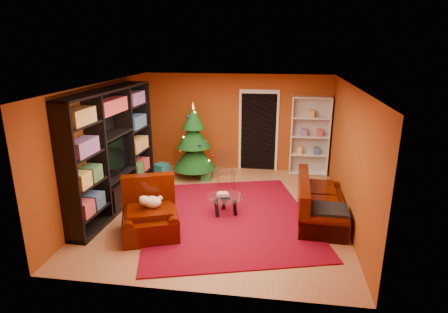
# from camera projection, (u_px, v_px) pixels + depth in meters

# --- Properties ---
(floor) EXTENTS (5.00, 5.50, 0.05)m
(floor) POSITION_uv_depth(u_px,v_px,m) (221.00, 210.00, 7.91)
(floor) COLOR #A5673D
(floor) RESTS_ON ground
(ceiling) EXTENTS (5.00, 5.50, 0.05)m
(ceiling) POSITION_uv_depth(u_px,v_px,m) (221.00, 84.00, 7.13)
(ceiling) COLOR silver
(ceiling) RESTS_ON wall_back
(wall_back) EXTENTS (5.00, 0.05, 2.60)m
(wall_back) POSITION_uv_depth(u_px,v_px,m) (237.00, 122.00, 10.15)
(wall_back) COLOR #954013
(wall_back) RESTS_ON ground
(wall_left) EXTENTS (0.05, 5.50, 2.60)m
(wall_left) POSITION_uv_depth(u_px,v_px,m) (103.00, 146.00, 7.87)
(wall_left) COLOR #954013
(wall_left) RESTS_ON ground
(wall_right) EXTENTS (0.05, 5.50, 2.60)m
(wall_right) POSITION_uv_depth(u_px,v_px,m) (351.00, 156.00, 7.17)
(wall_right) COLOR #954013
(wall_right) RESTS_ON ground
(doorway) EXTENTS (1.06, 0.60, 2.16)m
(doorway) POSITION_uv_depth(u_px,v_px,m) (258.00, 132.00, 10.09)
(doorway) COLOR black
(doorway) RESTS_ON floor
(rug) EXTENTS (4.13, 4.51, 0.02)m
(rug) POSITION_uv_depth(u_px,v_px,m) (227.00, 217.00, 7.55)
(rug) COLOR maroon
(rug) RESTS_ON floor
(media_unit) EXTENTS (0.66, 3.29, 2.51)m
(media_unit) POSITION_uv_depth(u_px,v_px,m) (111.00, 150.00, 7.70)
(media_unit) COLOR black
(media_unit) RESTS_ON floor
(christmas_tree) EXTENTS (1.17, 1.17, 1.99)m
(christmas_tree) POSITION_uv_depth(u_px,v_px,m) (194.00, 141.00, 9.54)
(christmas_tree) COLOR #0D3C11
(christmas_tree) RESTS_ON floor
(gift_box_teal) EXTENTS (0.43, 0.43, 0.33)m
(gift_box_teal) POSITION_uv_depth(u_px,v_px,m) (162.00, 170.00, 9.86)
(gift_box_teal) COLOR teal
(gift_box_teal) RESTS_ON floor
(gift_box_green) EXTENTS (0.25, 0.25, 0.25)m
(gift_box_green) POSITION_uv_depth(u_px,v_px,m) (206.00, 175.00, 9.56)
(gift_box_green) COLOR #1F662A
(gift_box_green) RESTS_ON floor
(white_bookshelf) EXTENTS (0.98, 0.35, 2.12)m
(white_bookshelf) POSITION_uv_depth(u_px,v_px,m) (310.00, 136.00, 9.76)
(white_bookshelf) COLOR white
(white_bookshelf) RESTS_ON floor
(armchair) EXTENTS (1.38, 1.38, 0.83)m
(armchair) POSITION_uv_depth(u_px,v_px,m) (150.00, 214.00, 6.75)
(armchair) COLOR #340A01
(armchair) RESTS_ON rug
(dog) EXTENTS (0.48, 0.42, 0.27)m
(dog) POSITION_uv_depth(u_px,v_px,m) (152.00, 202.00, 6.75)
(dog) COLOR beige
(dog) RESTS_ON armchair
(sofa) EXTENTS (0.95, 1.98, 0.84)m
(sofa) POSITION_uv_depth(u_px,v_px,m) (321.00, 199.00, 7.37)
(sofa) COLOR #340A01
(sofa) RESTS_ON rug
(coffee_table) EXTENTS (0.92, 0.92, 0.48)m
(coffee_table) POSITION_uv_depth(u_px,v_px,m) (225.00, 205.00, 7.62)
(coffee_table) COLOR gray
(coffee_table) RESTS_ON rug
(acrylic_chair) EXTENTS (0.55, 0.58, 0.85)m
(acrylic_chair) POSITION_uv_depth(u_px,v_px,m) (226.00, 172.00, 8.92)
(acrylic_chair) COLOR #66605B
(acrylic_chair) RESTS_ON rug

